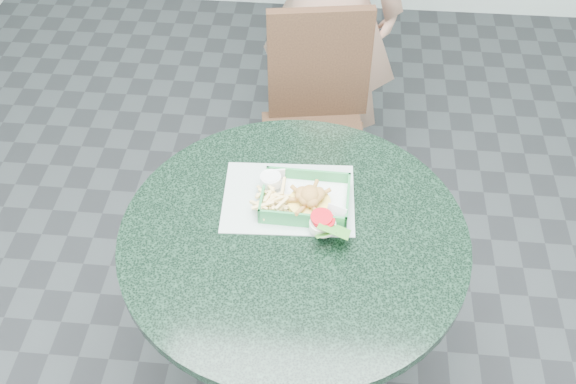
# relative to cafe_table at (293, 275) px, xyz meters

# --- Properties ---
(floor) EXTENTS (4.00, 5.00, 0.02)m
(floor) POSITION_rel_cafe_table_xyz_m (0.00, 0.00, -0.58)
(floor) COLOR #303335
(floor) RESTS_ON ground
(cafe_table) EXTENTS (0.96, 0.96, 0.75)m
(cafe_table) POSITION_rel_cafe_table_xyz_m (0.00, 0.00, 0.00)
(cafe_table) COLOR black
(cafe_table) RESTS_ON floor
(dining_chair) EXTENTS (0.38, 0.39, 0.93)m
(dining_chair) POSITION_rel_cafe_table_xyz_m (0.02, 0.79, -0.05)
(dining_chair) COLOR black
(dining_chair) RESTS_ON floor
(placemat) EXTENTS (0.39, 0.30, 0.00)m
(placemat) POSITION_rel_cafe_table_xyz_m (-0.03, 0.13, 0.17)
(placemat) COLOR #A1B5AE
(placemat) RESTS_ON cafe_table
(food_basket) EXTENTS (0.24, 0.18, 0.05)m
(food_basket) POSITION_rel_cafe_table_xyz_m (0.02, 0.11, 0.19)
(food_basket) COLOR #2A8844
(food_basket) RESTS_ON placemat
(crab_sandwich) EXTENTS (0.12, 0.12, 0.07)m
(crab_sandwich) POSITION_rel_cafe_table_xyz_m (0.04, 0.09, 0.22)
(crab_sandwich) COLOR #EEC74C
(crab_sandwich) RESTS_ON food_basket
(fries_pile) EXTENTS (0.13, 0.13, 0.04)m
(fries_pile) POSITION_rel_cafe_table_xyz_m (-0.07, 0.09, 0.21)
(fries_pile) COLOR #FFD781
(fries_pile) RESTS_ON food_basket
(sauce_ramekin) EXTENTS (0.06, 0.06, 0.03)m
(sauce_ramekin) POSITION_rel_cafe_table_xyz_m (-0.08, 0.15, 0.22)
(sauce_ramekin) COLOR white
(sauce_ramekin) RESTS_ON food_basket
(garnish_cup) EXTENTS (0.11, 0.10, 0.04)m
(garnish_cup) POSITION_rel_cafe_table_xyz_m (0.09, 0.00, 0.21)
(garnish_cup) COLOR white
(garnish_cup) RESTS_ON food_basket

